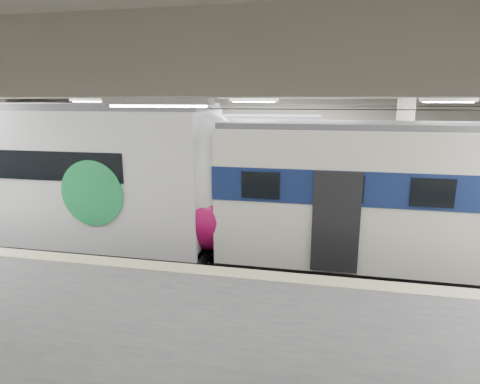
# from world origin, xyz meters

# --- Properties ---
(station_hall) EXTENTS (36.00, 24.00, 5.75)m
(station_hall) POSITION_xyz_m (0.00, -1.74, 3.24)
(station_hall) COLOR black
(station_hall) RESTS_ON ground
(modern_emu) EXTENTS (15.23, 3.14, 4.85)m
(modern_emu) POSITION_xyz_m (-6.53, -0.00, 2.38)
(modern_emu) COLOR silver
(modern_emu) RESTS_ON ground
(older_rer) EXTENTS (13.18, 2.91, 4.36)m
(older_rer) POSITION_xyz_m (5.98, 0.00, 2.29)
(older_rer) COLOR silver
(older_rer) RESTS_ON ground
(far_train) EXTENTS (13.47, 3.06, 4.30)m
(far_train) POSITION_xyz_m (-4.51, 5.50, 2.22)
(far_train) COLOR silver
(far_train) RESTS_ON ground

